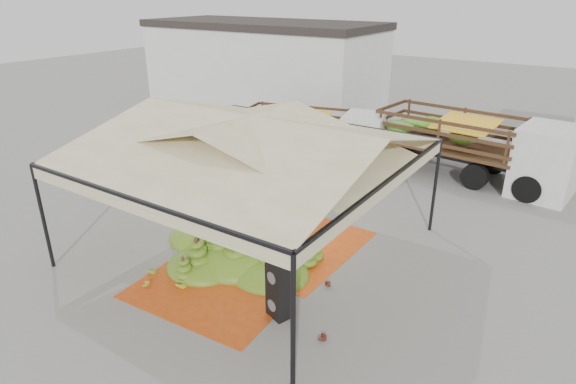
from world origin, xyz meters
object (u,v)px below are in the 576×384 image
Objects in this scene: banana_heap at (236,239)px; truck_left at (319,129)px; truck_right at (481,141)px; speaker_stack at (280,288)px; vendor at (305,175)px.

banana_heap is 0.81× the size of truck_left.
truck_left is at bearing 105.97° from banana_heap.
truck_right is at bearing -3.66° from truck_left.
vendor is at bearing 136.18° from speaker_stack.
truck_left reaches higher than vendor.
vendor reaches higher than speaker_stack.
vendor is (-3.17, 6.18, 0.17)m from speaker_stack.
banana_heap is at bearing 119.39° from vendor.
truck_right is (4.72, 5.54, 0.67)m from vendor.
truck_right reaches higher than speaker_stack.
truck_left is 6.83m from truck_right.
vendor is 4.81m from truck_left.
truck_left is (-5.17, 10.53, 0.58)m from speaker_stack.
banana_heap is 4.72m from vendor.
speaker_stack reaches higher than banana_heap.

